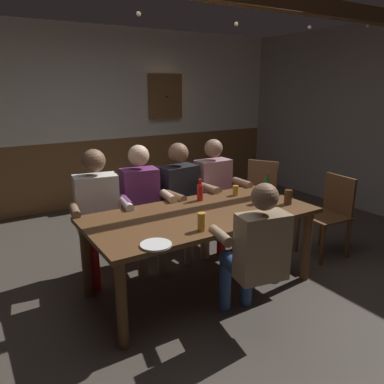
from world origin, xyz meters
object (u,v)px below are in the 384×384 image
pint_glass_0 (236,190)px  pint_glass_4 (288,197)px  person_3 (216,189)px  bottle_0 (200,192)px  person_1 (142,201)px  person_4 (255,250)px  wall_dart_cabinet (165,96)px  chair_empty_near_left (259,193)px  person_0 (98,208)px  chair_empty_near_right (330,213)px  pint_glass_2 (202,222)px  pint_glass_3 (258,197)px  person_2 (182,194)px  dining_table (201,222)px  pint_glass_1 (265,204)px  table_candle (264,214)px  plate_0 (156,245)px  bottle_1 (267,187)px

pint_glass_0 → pint_glass_4: bearing=-64.8°
person_3 → bottle_0: (-0.49, -0.41, 0.14)m
person_1 → bottle_0: 0.61m
person_4 → pint_glass_0: bearing=70.0°
wall_dart_cabinet → chair_empty_near_left: bearing=-83.0°
person_0 → bottle_0: (0.89, -0.41, 0.13)m
chair_empty_near_right → pint_glass_2: size_ratio=6.09×
person_4 → pint_glass_3: 0.89m
person_2 → person_1: bearing=-5.5°
dining_table → pint_glass_3: bearing=-6.0°
chair_empty_near_left → pint_glass_1: size_ratio=7.05×
dining_table → pint_glass_1: bearing=-27.5°
table_candle → wall_dart_cabinet: bearing=75.6°
table_candle → pint_glass_3: pint_glass_3 is taller
pint_glass_0 → pint_glass_4: 0.55m
chair_empty_near_right → pint_glass_0: 1.12m
dining_table → person_1: size_ratio=1.62×
person_1 → pint_glass_2: person_1 is taller
person_1 → person_4: bearing=108.3°
person_2 → wall_dart_cabinet: wall_dart_cabinet is taller
pint_glass_2 → pint_glass_4: pint_glass_2 is taller
person_1 → pint_glass_0: size_ratio=12.31×
person_2 → wall_dart_cabinet: size_ratio=1.77×
chair_empty_near_left → plate_0: bearing=90.7°
person_3 → bottle_1: 0.66m
person_1 → pint_glass_4: bearing=146.8°
chair_empty_near_right → bottle_1: bottle_1 is taller
pint_glass_0 → chair_empty_near_right: bearing=-21.9°
person_3 → pint_glass_3: bearing=84.3°
chair_empty_near_right → bottle_0: 1.52m
plate_0 → dining_table: bearing=32.6°
pint_glass_0 → person_3: bearing=79.4°
pint_glass_1 → bottle_0: bearing=118.3°
person_3 → pint_glass_0: 0.47m
person_2 → table_candle: person_2 is taller
bottle_1 → table_candle: bearing=-134.4°
bottle_1 → wall_dart_cabinet: size_ratio=0.31×
plate_0 → pint_glass_4: 1.51m
pint_glass_1 → plate_0: bearing=-172.2°
pint_glass_4 → chair_empty_near_right: bearing=7.1°
bottle_1 → pint_glass_3: 0.31m
plate_0 → pint_glass_2: bearing=9.3°
dining_table → table_candle: (0.37, -0.41, 0.13)m
bottle_1 → pint_glass_4: size_ratio=1.56×
bottle_0 → plate_0: bearing=-139.3°
person_4 → pint_glass_0: person_4 is taller
person_0 → chair_empty_near_left: size_ratio=1.42×
person_4 → pint_glass_3: (0.59, 0.64, 0.15)m
person_4 → bottle_0: bearing=91.0°
dining_table → person_4: person_4 is taller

